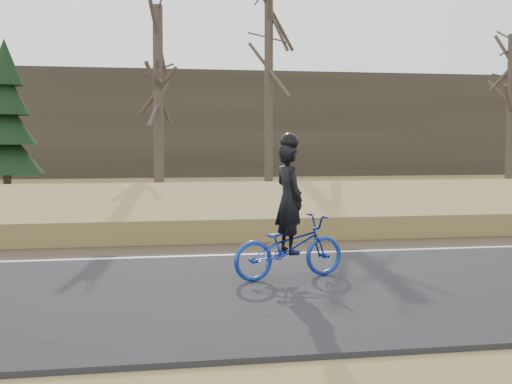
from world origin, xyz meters
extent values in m
plane|color=olive|center=(0.00, 0.00, 0.00)|extent=(120.00, 120.00, 0.00)
cube|color=black|center=(0.00, -2.50, 0.03)|extent=(120.00, 6.00, 0.06)
cube|color=silver|center=(0.00, 0.20, 0.07)|extent=(120.00, 0.12, 0.01)
cube|color=#473A2B|center=(0.00, 1.20, 0.02)|extent=(120.00, 1.60, 0.04)
cube|color=olive|center=(0.00, 4.20, 0.22)|extent=(120.00, 5.00, 0.44)
cube|color=slate|center=(0.00, 8.00, 0.23)|extent=(120.00, 3.00, 0.45)
cube|color=black|center=(0.00, 8.00, 0.52)|extent=(120.00, 2.40, 0.14)
cube|color=brown|center=(0.00, 7.28, 0.67)|extent=(120.00, 0.07, 0.15)
cube|color=brown|center=(0.00, 8.72, 0.67)|extent=(120.00, 0.07, 0.15)
cube|color=#383328|center=(0.00, 30.00, 3.00)|extent=(120.00, 4.00, 6.00)
imported|color=#16339B|center=(0.15, -1.97, 0.50)|extent=(1.77, 0.98, 0.88)
imported|color=black|center=(0.15, -1.97, 1.17)|extent=(0.49, 0.63, 1.53)
sphere|color=black|center=(0.15, -1.97, 1.96)|extent=(0.26, 0.26, 0.26)
cylinder|color=#463C33|center=(-0.85, 13.29, 3.32)|extent=(0.36, 0.36, 6.64)
cylinder|color=#463C33|center=(3.90, 17.42, 4.75)|extent=(0.36, 0.36, 9.50)
cylinder|color=#463C33|center=(12.88, 14.06, 3.07)|extent=(0.36, 0.36, 6.14)
cylinder|color=#463C33|center=(-6.10, 14.81, 0.56)|extent=(0.28, 0.28, 1.13)
cone|color=black|center=(-6.10, 14.81, 1.67)|extent=(2.60, 2.60, 1.65)
cone|color=black|center=(-6.10, 14.81, 2.70)|extent=(2.15, 2.15, 1.65)
cone|color=black|center=(-6.10, 14.81, 3.74)|extent=(1.70, 1.70, 1.65)
cone|color=black|center=(-6.10, 14.81, 4.77)|extent=(1.25, 1.25, 1.65)
camera|label=1|loc=(-2.15, -11.56, 1.96)|focal=50.00mm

